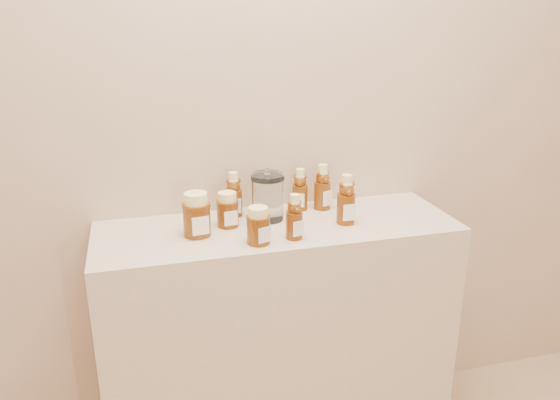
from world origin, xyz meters
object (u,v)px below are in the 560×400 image
object	(u,v)px
display_table	(279,342)
bear_bottle_front_left	(294,214)
honey_jar_left	(197,214)
glass_canister	(268,195)
bear_bottle_back_left	(234,191)

from	to	relation	value
display_table	bear_bottle_front_left	xyz separation A→B (m)	(0.02, -0.12, 0.53)
honey_jar_left	glass_canister	distance (m)	0.26
honey_jar_left	glass_canister	bearing A→B (deg)	9.06
display_table	glass_canister	bearing A→B (deg)	106.74
bear_bottle_front_left	glass_canister	xyz separation A→B (m)	(-0.04, 0.18, 0.01)
bear_bottle_front_left	glass_canister	distance (m)	0.19
display_table	glass_canister	xyz separation A→B (m)	(-0.02, 0.07, 0.54)
bear_bottle_back_left	honey_jar_left	world-z (taller)	bear_bottle_back_left
display_table	bear_bottle_front_left	size ratio (longest dim) A/B	7.32
bear_bottle_back_left	honey_jar_left	xyz separation A→B (m)	(-0.15, -0.14, -0.02)
bear_bottle_back_left	glass_canister	world-z (taller)	bear_bottle_back_left
display_table	bear_bottle_back_left	xyz separation A→B (m)	(-0.12, 0.13, 0.54)
glass_canister	honey_jar_left	bearing A→B (deg)	-162.64
display_table	glass_canister	world-z (taller)	glass_canister
honey_jar_left	glass_canister	world-z (taller)	glass_canister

